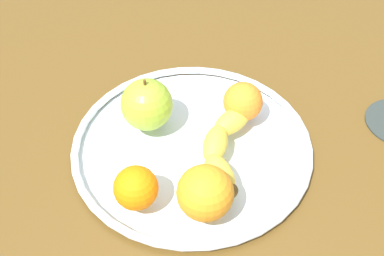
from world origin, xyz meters
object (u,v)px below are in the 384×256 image
(orange_back_right, at_px, (205,193))
(orange_front_right, at_px, (243,102))
(banana, at_px, (223,147))
(apple, at_px, (147,105))
(fruit_bowl, at_px, (192,145))
(orange_center, at_px, (136,188))

(orange_back_right, relative_size, orange_front_right, 1.22)
(banana, height_order, orange_back_right, orange_back_right)
(apple, bearing_deg, orange_back_right, 42.99)
(banana, relative_size, orange_front_right, 3.02)
(fruit_bowl, bearing_deg, orange_front_right, 140.51)
(orange_front_right, xyz_separation_m, orange_center, (0.20, -0.10, -0.00))
(orange_back_right, xyz_separation_m, orange_center, (0.01, -0.09, -0.01))
(orange_back_right, distance_m, orange_front_right, 0.19)
(apple, distance_m, orange_back_right, 0.19)
(apple, xyz_separation_m, orange_center, (0.15, 0.03, -0.01))
(banana, distance_m, orange_center, 0.15)
(fruit_bowl, relative_size, apple, 4.16)
(orange_back_right, bearing_deg, fruit_bowl, -156.86)
(apple, xyz_separation_m, orange_front_right, (-0.06, 0.14, -0.01))
(apple, bearing_deg, orange_center, 13.23)
(orange_front_right, bearing_deg, apple, -68.41)
(orange_center, bearing_deg, apple, -166.77)
(orange_center, bearing_deg, banana, 140.23)
(banana, height_order, apple, apple)
(fruit_bowl, height_order, orange_front_right, orange_front_right)
(banana, xyz_separation_m, apple, (-0.03, -0.13, 0.02))
(apple, distance_m, orange_front_right, 0.15)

